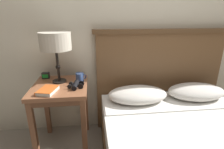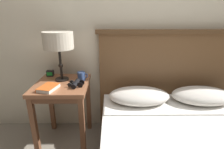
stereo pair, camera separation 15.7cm
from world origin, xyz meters
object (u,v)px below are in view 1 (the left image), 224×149
book_on_nightstand (47,90)px  coffee_mug (80,77)px  nightstand (61,95)px  alarm_clock (46,75)px  table_lamp (55,42)px  binoculars_pair (76,85)px

book_on_nightstand → coffee_mug: coffee_mug is taller
nightstand → book_on_nightstand: (-0.08, -0.15, 0.12)m
book_on_nightstand → alarm_clock: 0.36m
coffee_mug → alarm_clock: coffee_mug is taller
book_on_nightstand → coffee_mug: (0.25, 0.22, 0.03)m
coffee_mug → alarm_clock: (-0.35, 0.13, -0.01)m
table_lamp → binoculars_pair: bearing=-43.0°
coffee_mug → alarm_clock: size_ratio=1.47×
book_on_nightstand → binoculars_pair: binoculars_pair is taller
table_lamp → book_on_nightstand: bearing=-103.8°
table_lamp → binoculars_pair: (0.17, -0.16, -0.35)m
book_on_nightstand → binoculars_pair: (0.22, 0.08, 0.01)m
table_lamp → coffee_mug: size_ratio=4.53×
table_lamp → coffee_mug: 0.39m
binoculars_pair → book_on_nightstand: bearing=-160.9°
nightstand → book_on_nightstand: bearing=-116.7°
alarm_clock → book_on_nightstand: bearing=-74.9°
nightstand → book_on_nightstand: size_ratio=3.21×
nightstand → alarm_clock: alarm_clock is taller
nightstand → alarm_clock: 0.29m
book_on_nightstand → alarm_clock: alarm_clock is taller
table_lamp → book_on_nightstand: table_lamp is taller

